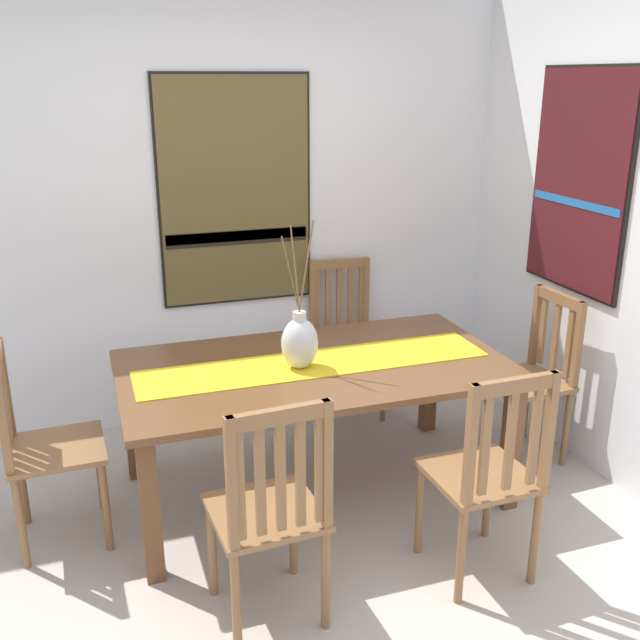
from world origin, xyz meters
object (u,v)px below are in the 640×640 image
at_px(chair_2, 41,442).
at_px(chair_3, 488,473).
at_px(chair_0, 532,375).
at_px(chair_4, 271,509).
at_px(chair_1, 345,334).
at_px(dining_table, 315,380).
at_px(painting_on_side_wall, 580,182).
at_px(centerpiece_vase, 300,342).
at_px(painting_on_back_wall, 235,192).

height_order(chair_2, chair_3, chair_3).
bearing_deg(chair_0, chair_4, -154.11).
bearing_deg(chair_4, chair_2, 134.46).
xyz_separation_m(chair_1, chair_4, (-0.96, -1.76, 0.00)).
bearing_deg(chair_2, chair_3, -26.25).
relative_size(dining_table, painting_on_side_wall, 1.61).
xyz_separation_m(centerpiece_vase, chair_3, (0.56, -0.85, -0.35)).
xyz_separation_m(dining_table, chair_1, (0.50, 0.89, -0.12)).
xyz_separation_m(chair_1, chair_3, (-0.03, -1.77, -0.01)).
xyz_separation_m(chair_0, chair_2, (-2.58, 0.02, 0.01)).
height_order(centerpiece_vase, painting_on_side_wall, painting_on_side_wall).
xyz_separation_m(chair_1, painting_on_side_wall, (1.04, -0.81, 1.03)).
relative_size(dining_table, centerpiece_vase, 2.62).
height_order(centerpiece_vase, chair_0, centerpiece_vase).
bearing_deg(dining_table, chair_3, -61.80).
xyz_separation_m(dining_table, chair_3, (0.47, -0.88, -0.13)).
relative_size(dining_table, chair_2, 1.99).
height_order(chair_4, painting_on_back_wall, painting_on_back_wall).
xyz_separation_m(chair_0, painting_on_side_wall, (0.26, 0.11, 1.05)).
bearing_deg(painting_on_back_wall, chair_0, -38.22).
bearing_deg(painting_on_back_wall, dining_table, -82.85).
bearing_deg(centerpiece_vase, chair_4, -114.26).
bearing_deg(painting_on_side_wall, dining_table, -176.79).
relative_size(chair_0, chair_4, 0.96).
distance_m(chair_2, chair_3, 1.98).
height_order(centerpiece_vase, chair_1, centerpiece_vase).
distance_m(chair_0, chair_4, 1.93).
bearing_deg(chair_2, dining_table, 0.11).
relative_size(chair_1, painting_on_side_wall, 0.82).
bearing_deg(chair_1, painting_on_back_wall, 162.60).
bearing_deg(painting_on_side_wall, chair_4, -154.54).
xyz_separation_m(chair_2, chair_3, (1.78, -0.88, -0.00)).
relative_size(centerpiece_vase, chair_4, 0.74).
height_order(centerpiece_vase, chair_4, centerpiece_vase).
bearing_deg(chair_4, painting_on_back_wall, 80.55).
bearing_deg(chair_4, chair_3, -0.97).
height_order(chair_3, painting_on_side_wall, painting_on_side_wall).
xyz_separation_m(dining_table, chair_0, (1.28, -0.02, -0.14)).
xyz_separation_m(chair_2, painting_on_side_wall, (2.84, 0.09, 1.03)).
bearing_deg(painting_on_side_wall, chair_0, -157.49).
bearing_deg(chair_3, centerpiece_vase, 123.16).
xyz_separation_m(chair_0, painting_on_back_wall, (-1.41, 1.11, 0.93)).
height_order(dining_table, chair_4, chair_4).
bearing_deg(chair_2, chair_1, 26.35).
bearing_deg(painting_on_back_wall, chair_4, -99.45).
relative_size(chair_4, painting_on_side_wall, 0.84).
height_order(chair_0, chair_3, chair_3).
xyz_separation_m(centerpiece_vase, chair_0, (1.36, 0.01, -0.36)).
bearing_deg(dining_table, chair_1, 60.83).
bearing_deg(chair_3, chair_2, 153.75).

